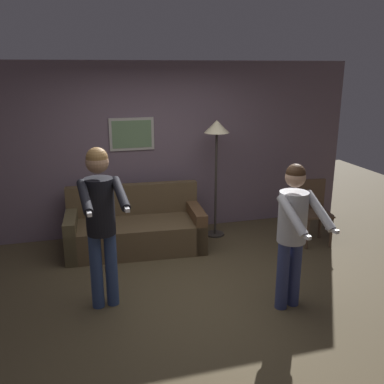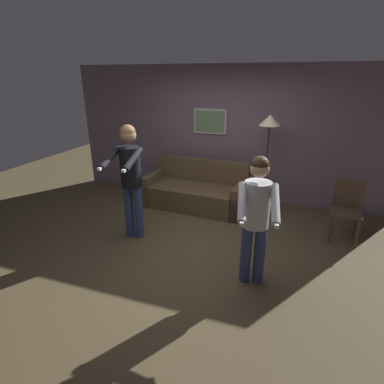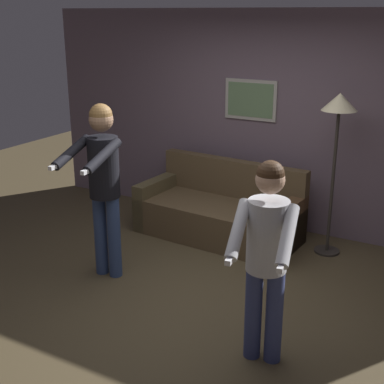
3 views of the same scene
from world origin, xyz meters
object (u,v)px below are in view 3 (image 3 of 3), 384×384
couch (220,214)px  torchiere_lamp (338,118)px  person_standing_right (266,247)px  person_standing_left (103,175)px

couch → torchiere_lamp: torchiere_lamp is taller
couch → torchiere_lamp: bearing=7.9°
torchiere_lamp → person_standing_right: torchiere_lamp is taller
couch → person_standing_right: 2.51m
torchiere_lamp → person_standing_left: size_ratio=1.01×
person_standing_left → person_standing_right: person_standing_left is taller
couch → person_standing_right: size_ratio=1.23×
couch → torchiere_lamp: size_ratio=1.10×
torchiere_lamp → person_standing_left: 2.47m
couch → person_standing_left: size_ratio=1.12×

